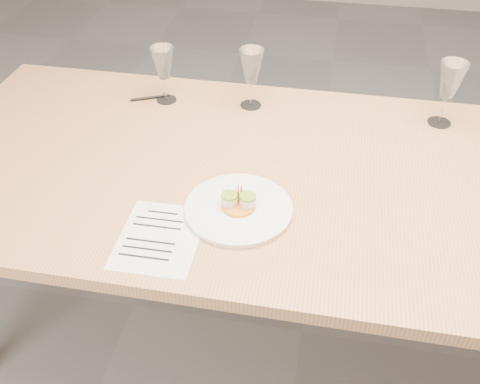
% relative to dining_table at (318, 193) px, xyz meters
% --- Properties ---
extents(ground, '(7.00, 7.00, 0.00)m').
position_rel_dining_table_xyz_m(ground, '(0.00, 0.00, -0.68)').
color(ground, slate).
rests_on(ground, ground).
extents(dining_table, '(2.40, 1.00, 0.75)m').
position_rel_dining_table_xyz_m(dining_table, '(0.00, 0.00, 0.00)').
color(dining_table, tan).
rests_on(dining_table, ground).
extents(dinner_plate, '(0.29, 0.29, 0.07)m').
position_rel_dining_table_xyz_m(dinner_plate, '(-0.20, -0.20, 0.08)').
color(dinner_plate, white).
rests_on(dinner_plate, dining_table).
extents(recipe_sheet, '(0.20, 0.26, 0.00)m').
position_rel_dining_table_xyz_m(recipe_sheet, '(-0.38, -0.33, 0.07)').
color(recipe_sheet, white).
rests_on(recipe_sheet, dining_table).
extents(ballpoint_pen, '(0.13, 0.07, 0.01)m').
position_rel_dining_table_xyz_m(ballpoint_pen, '(-0.62, 0.33, 0.07)').
color(ballpoint_pen, black).
rests_on(ballpoint_pen, dining_table).
extents(wine_glass_0, '(0.08, 0.08, 0.20)m').
position_rel_dining_table_xyz_m(wine_glass_0, '(-0.56, 0.33, 0.21)').
color(wine_glass_0, white).
rests_on(wine_glass_0, dining_table).
extents(wine_glass_1, '(0.08, 0.08, 0.21)m').
position_rel_dining_table_xyz_m(wine_glass_1, '(-0.26, 0.35, 0.21)').
color(wine_glass_1, white).
rests_on(wine_glass_1, dining_table).
extents(wine_glass_2, '(0.09, 0.09, 0.22)m').
position_rel_dining_table_xyz_m(wine_glass_2, '(0.37, 0.35, 0.22)').
color(wine_glass_2, white).
rests_on(wine_glass_2, dining_table).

